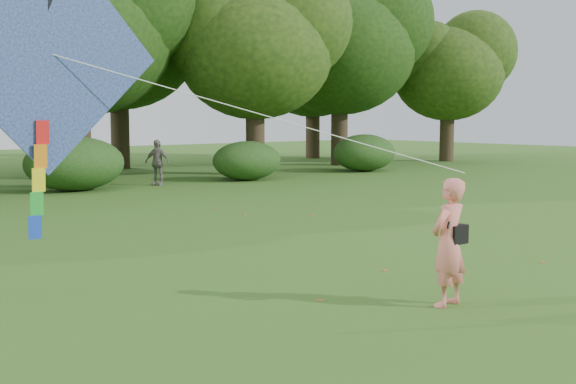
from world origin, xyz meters
TOP-DOWN VIEW (x-y plane):
  - ground at (0.00, 0.00)m, footprint 100.00×100.00m
  - man_kite_flyer at (0.71, 0.10)m, footprint 0.70×0.51m
  - bystander_right at (6.17, 17.83)m, footprint 0.87×1.07m
  - crossbody_bag at (0.83, 0.07)m, footprint 0.43×0.20m
  - flying_kite at (-4.07, 1.81)m, footprint 6.38×1.99m
  - fallen_leaves at (1.83, 4.78)m, footprint 11.40×15.03m

SIDE VIEW (x-z plane):
  - ground at x=0.00m, z-range 0.00..0.00m
  - fallen_leaves at x=1.83m, z-range 0.00..0.01m
  - bystander_right at x=6.17m, z-range 0.00..1.70m
  - man_kite_flyer at x=0.71m, z-range 0.00..1.76m
  - crossbody_bag at x=0.83m, z-range 0.64..1.35m
  - flying_kite at x=-4.07m, z-range 1.55..4.91m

